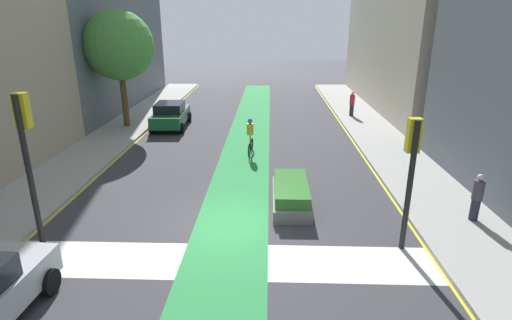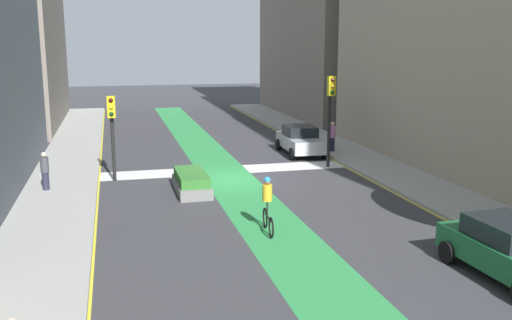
# 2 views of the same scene
# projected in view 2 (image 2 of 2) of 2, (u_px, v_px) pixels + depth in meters

# --- Properties ---
(ground_plane) EXTENTS (120.00, 120.00, 0.00)m
(ground_plane) POSITION_uv_depth(u_px,v_px,m) (234.00, 179.00, 26.13)
(ground_plane) COLOR #38383D
(bike_lane_paint) EXTENTS (2.40, 60.00, 0.01)m
(bike_lane_paint) POSITION_uv_depth(u_px,v_px,m) (230.00, 179.00, 26.09)
(bike_lane_paint) COLOR #2D8C47
(bike_lane_paint) RESTS_ON ground_plane
(crosswalk_band) EXTENTS (12.00, 1.80, 0.01)m
(crosswalk_band) POSITION_uv_depth(u_px,v_px,m) (225.00, 170.00, 28.03)
(crosswalk_band) COLOR silver
(crosswalk_band) RESTS_ON ground_plane
(sidewalk_left) EXTENTS (3.00, 60.00, 0.15)m
(sidewalk_left) POSITION_uv_depth(u_px,v_px,m) (384.00, 169.00, 27.90)
(sidewalk_left) COLOR #9E9E99
(sidewalk_left) RESTS_ON ground_plane
(curb_stripe_left) EXTENTS (0.16, 60.00, 0.01)m
(curb_stripe_left) POSITION_uv_depth(u_px,v_px,m) (355.00, 172.00, 27.56)
(curb_stripe_left) COLOR yellow
(curb_stripe_left) RESTS_ON ground_plane
(sidewalk_right) EXTENTS (3.00, 60.00, 0.15)m
(sidewalk_right) POSITION_uv_depth(u_px,v_px,m) (61.00, 188.00, 24.32)
(sidewalk_right) COLOR #9E9E99
(sidewalk_right) RESTS_ON ground_plane
(curb_stripe_right) EXTENTS (0.16, 60.00, 0.01)m
(curb_stripe_right) POSITION_uv_depth(u_px,v_px,m) (98.00, 187.00, 24.69)
(curb_stripe_right) COLOR yellow
(curb_stripe_right) RESTS_ON ground_plane
(traffic_signal_near_right) EXTENTS (0.35, 0.52, 3.84)m
(traffic_signal_near_right) POSITION_uv_depth(u_px,v_px,m) (112.00, 122.00, 25.27)
(traffic_signal_near_right) COLOR black
(traffic_signal_near_right) RESTS_ON ground_plane
(traffic_signal_near_left) EXTENTS (0.35, 0.52, 4.53)m
(traffic_signal_near_left) POSITION_uv_depth(u_px,v_px,m) (330.00, 104.00, 28.07)
(traffic_signal_near_left) COLOR black
(traffic_signal_near_left) RESTS_ON ground_plane
(car_silver_left_near) EXTENTS (2.16, 4.27, 1.57)m
(car_silver_left_near) POSITION_uv_depth(u_px,v_px,m) (300.00, 140.00, 31.88)
(car_silver_left_near) COLOR #B2B7BF
(car_silver_left_near) RESTS_ON ground_plane
(car_green_left_far) EXTENTS (2.17, 4.27, 1.57)m
(car_green_left_far) POSITION_uv_depth(u_px,v_px,m) (511.00, 250.00, 15.00)
(car_green_left_far) COLOR #196033
(car_green_left_far) RESTS_ON ground_plane
(cyclist_in_lane) EXTENTS (0.32, 1.73, 1.86)m
(cyclist_in_lane) POSITION_uv_depth(u_px,v_px,m) (268.00, 203.00, 18.73)
(cyclist_in_lane) COLOR black
(cyclist_in_lane) RESTS_ON ground_plane
(pedestrian_sidewalk_right_a) EXTENTS (0.34, 0.34, 1.59)m
(pedestrian_sidewalk_right_a) POSITION_uv_depth(u_px,v_px,m) (45.00, 171.00, 23.57)
(pedestrian_sidewalk_right_a) COLOR #262638
(pedestrian_sidewalk_right_a) RESTS_ON sidewalk_right
(pedestrian_sidewalk_left_a) EXTENTS (0.34, 0.34, 1.67)m
(pedestrian_sidewalk_left_a) POSITION_uv_depth(u_px,v_px,m) (332.00, 136.00, 31.92)
(pedestrian_sidewalk_left_a) COLOR #262638
(pedestrian_sidewalk_left_a) RESTS_ON sidewalk_left
(median_planter) EXTENTS (1.31, 3.19, 0.85)m
(median_planter) POSITION_uv_depth(u_px,v_px,m) (192.00, 182.00, 23.88)
(median_planter) COLOR slate
(median_planter) RESTS_ON ground_plane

